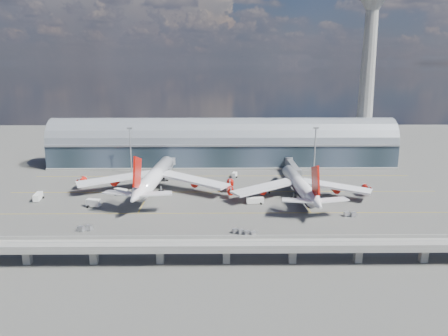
{
  "coord_description": "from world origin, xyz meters",
  "views": [
    {
      "loc": [
        -2.12,
        -177.12,
        58.85
      ],
      "look_at": [
        0.03,
        10.0,
        14.0
      ],
      "focal_mm": 35.0,
      "sensor_mm": 36.0,
      "label": 1
    }
  ],
  "objects_px": {
    "airliner_left": "(154,178)",
    "cargo_train_0": "(85,228)",
    "cargo_train_2": "(350,214)",
    "airliner_right": "(300,186)",
    "service_truck_0": "(38,197)",
    "service_truck_1": "(93,203)",
    "service_truck_5": "(121,192)",
    "service_truck_2": "(255,201)",
    "service_truck_3": "(267,190)",
    "floodlight_mast_right": "(315,149)",
    "service_truck_4": "(234,175)",
    "cargo_train_1": "(244,232)",
    "control_tower": "(367,76)",
    "floodlight_mast_left": "(131,150)"
  },
  "relations": [
    {
      "from": "service_truck_2",
      "to": "service_truck_3",
      "type": "relative_size",
      "value": 1.36
    },
    {
      "from": "cargo_train_1",
      "to": "control_tower",
      "type": "bearing_deg",
      "value": -58.67
    },
    {
      "from": "cargo_train_2",
      "to": "airliner_left",
      "type": "bearing_deg",
      "value": 54.22
    },
    {
      "from": "service_truck_3",
      "to": "cargo_train_2",
      "type": "xyz_separation_m",
      "value": [
        29.45,
        -33.54,
        -0.44
      ]
    },
    {
      "from": "service_truck_0",
      "to": "service_truck_2",
      "type": "xyz_separation_m",
      "value": [
        95.6,
        -6.07,
        -0.2
      ]
    },
    {
      "from": "service_truck_2",
      "to": "service_truck_3",
      "type": "xyz_separation_m",
      "value": [
        6.8,
        17.1,
        -0.08
      ]
    },
    {
      "from": "airliner_right",
      "to": "service_truck_2",
      "type": "height_order",
      "value": "airliner_right"
    },
    {
      "from": "airliner_left",
      "to": "cargo_train_1",
      "type": "bearing_deg",
      "value": -49.5
    },
    {
      "from": "airliner_right",
      "to": "service_truck_1",
      "type": "xyz_separation_m",
      "value": [
        -89.27,
        -11.45,
        -3.97
      ]
    },
    {
      "from": "floodlight_mast_left",
      "to": "service_truck_0",
      "type": "xyz_separation_m",
      "value": [
        -32.28,
        -46.84,
        -12.02
      ]
    },
    {
      "from": "floodlight_mast_right",
      "to": "service_truck_2",
      "type": "distance_m",
      "value": 65.53
    },
    {
      "from": "airliner_left",
      "to": "floodlight_mast_left",
      "type": "bearing_deg",
      "value": 120.98
    },
    {
      "from": "service_truck_3",
      "to": "control_tower",
      "type": "bearing_deg",
      "value": 55.67
    },
    {
      "from": "service_truck_1",
      "to": "cargo_train_1",
      "type": "bearing_deg",
      "value": -103.43
    },
    {
      "from": "airliner_left",
      "to": "cargo_train_1",
      "type": "distance_m",
      "value": 66.67
    },
    {
      "from": "service_truck_5",
      "to": "cargo_train_2",
      "type": "distance_m",
      "value": 101.61
    },
    {
      "from": "control_tower",
      "to": "airliner_left",
      "type": "bearing_deg",
      "value": -152.23
    },
    {
      "from": "service_truck_5",
      "to": "airliner_right",
      "type": "bearing_deg",
      "value": -66.46
    },
    {
      "from": "control_tower",
      "to": "floodlight_mast_right",
      "type": "xyz_separation_m",
      "value": [
        -35.0,
        -28.0,
        -38.0
      ]
    },
    {
      "from": "floodlight_mast_right",
      "to": "cargo_train_2",
      "type": "distance_m",
      "value": 70.51
    },
    {
      "from": "airliner_left",
      "to": "airliner_right",
      "type": "relative_size",
      "value": 1.15
    },
    {
      "from": "service_truck_2",
      "to": "cargo_train_0",
      "type": "relative_size",
      "value": 1.38
    },
    {
      "from": "floodlight_mast_right",
      "to": "cargo_train_2",
      "type": "height_order",
      "value": "floodlight_mast_right"
    },
    {
      "from": "service_truck_0",
      "to": "cargo_train_1",
      "type": "xyz_separation_m",
      "value": [
        88.89,
        -40.64,
        -0.83
      ]
    },
    {
      "from": "floodlight_mast_left",
      "to": "service_truck_3",
      "type": "height_order",
      "value": "floodlight_mast_left"
    },
    {
      "from": "control_tower",
      "to": "floodlight_mast_left",
      "type": "relative_size",
      "value": 4.01
    },
    {
      "from": "service_truck_5",
      "to": "airliner_left",
      "type": "bearing_deg",
      "value": -43.57
    },
    {
      "from": "service_truck_1",
      "to": "cargo_train_0",
      "type": "xyz_separation_m",
      "value": [
        4.53,
        -27.3,
        -0.73
      ]
    },
    {
      "from": "service_truck_0",
      "to": "service_truck_4",
      "type": "distance_m",
      "value": 96.66
    },
    {
      "from": "service_truck_5",
      "to": "service_truck_4",
      "type": "bearing_deg",
      "value": -31.89
    },
    {
      "from": "service_truck_4",
      "to": "cargo_train_0",
      "type": "bearing_deg",
      "value": -110.82
    },
    {
      "from": "service_truck_2",
      "to": "service_truck_5",
      "type": "bearing_deg",
      "value": 68.47
    },
    {
      "from": "airliner_left",
      "to": "cargo_train_2",
      "type": "xyz_separation_m",
      "value": [
        82.34,
        -35.32,
        -5.99
      ]
    },
    {
      "from": "floodlight_mast_right",
      "to": "service_truck_5",
      "type": "bearing_deg",
      "value": -158.17
    },
    {
      "from": "airliner_left",
      "to": "cargo_train_0",
      "type": "relative_size",
      "value": 14.15
    },
    {
      "from": "floodlight_mast_left",
      "to": "service_truck_3",
      "type": "xyz_separation_m",
      "value": [
        70.12,
        -35.81,
        -12.31
      ]
    },
    {
      "from": "floodlight_mast_left",
      "to": "cargo_train_1",
      "type": "distance_m",
      "value": 104.99
    },
    {
      "from": "control_tower",
      "to": "service_truck_2",
      "type": "distance_m",
      "value": 119.2
    },
    {
      "from": "control_tower",
      "to": "service_truck_1",
      "type": "height_order",
      "value": "control_tower"
    },
    {
      "from": "floodlight_mast_right",
      "to": "service_truck_1",
      "type": "height_order",
      "value": "floodlight_mast_right"
    },
    {
      "from": "service_truck_0",
      "to": "cargo_train_2",
      "type": "bearing_deg",
      "value": -16.15
    },
    {
      "from": "airliner_left",
      "to": "service_truck_2",
      "type": "distance_m",
      "value": 50.11
    },
    {
      "from": "control_tower",
      "to": "floodlight_mast_left",
      "type": "height_order",
      "value": "control_tower"
    },
    {
      "from": "service_truck_1",
      "to": "service_truck_2",
      "type": "bearing_deg",
      "value": -73.84
    },
    {
      "from": "airliner_right",
      "to": "service_truck_4",
      "type": "bearing_deg",
      "value": 124.5
    },
    {
      "from": "floodlight_mast_right",
      "to": "service_truck_4",
      "type": "distance_m",
      "value": 46.29
    },
    {
      "from": "service_truck_2",
      "to": "service_truck_5",
      "type": "relative_size",
      "value": 1.22
    },
    {
      "from": "service_truck_2",
      "to": "cargo_train_1",
      "type": "bearing_deg",
      "value": 160.38
    },
    {
      "from": "service_truck_1",
      "to": "service_truck_5",
      "type": "bearing_deg",
      "value": -10.99
    },
    {
      "from": "cargo_train_1",
      "to": "cargo_train_2",
      "type": "height_order",
      "value": "cargo_train_2"
    }
  ]
}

